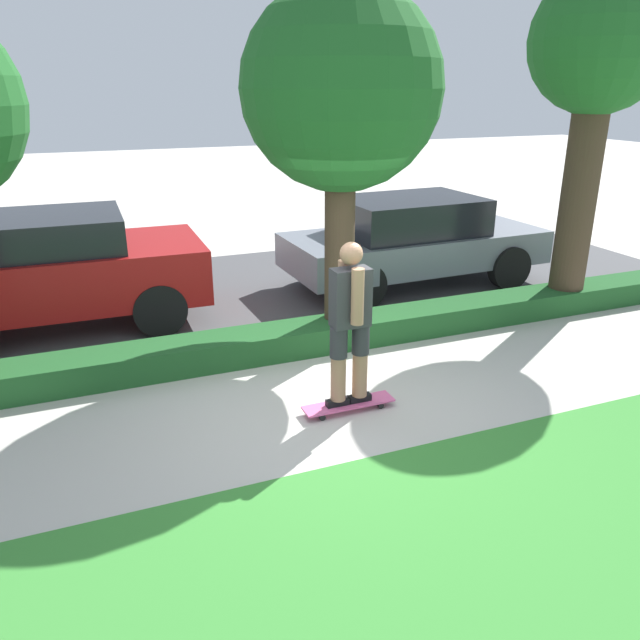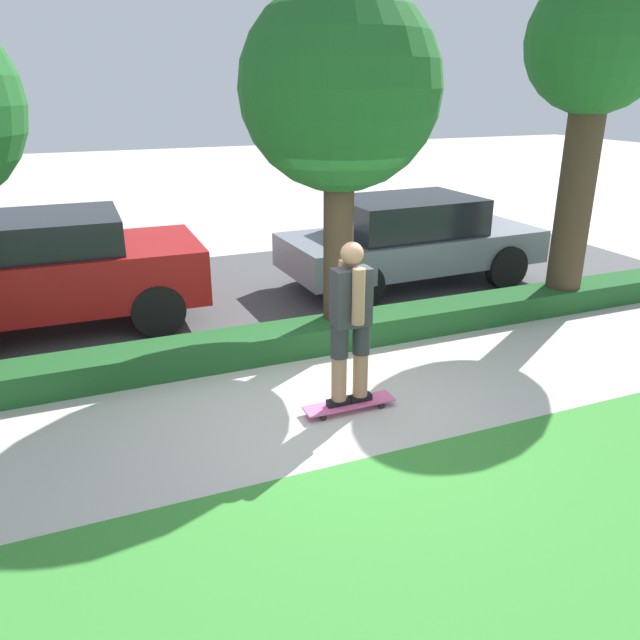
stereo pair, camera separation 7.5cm
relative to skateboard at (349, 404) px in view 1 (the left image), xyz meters
name	(u,v)px [view 1 (the left image)]	position (x,y,z in m)	size (l,w,h in m)	color
ground_plane	(338,408)	(-0.08, 0.10, -0.07)	(60.00, 60.00, 0.00)	#BCB7AD
grass_lawn_strip	(517,611)	(-0.08, -2.90, -0.07)	(16.02, 4.00, 0.01)	#388433
street_asphalt	(238,294)	(-0.08, 4.30, -0.07)	(16.02, 5.00, 0.01)	#474749
hedge_row	(289,340)	(-0.08, 1.70, 0.10)	(16.02, 0.60, 0.35)	#1E5123
skateboard	(349,404)	(0.00, 0.00, 0.00)	(1.00, 0.24, 0.09)	#DB5B93
skater_person	(350,321)	(0.00, 0.00, 0.95)	(0.51, 0.45, 1.75)	black
tree_mid	(341,93)	(0.66, 1.80, 3.10)	(2.41, 2.41, 4.43)	#423323
tree_far	(599,59)	(4.43, 1.71, 3.52)	(1.94, 1.94, 4.79)	#423323
parked_car_front	(56,268)	(-2.78, 3.83, 0.79)	(4.01, 1.99, 1.61)	maroon
parked_car_middle	(413,239)	(2.86, 3.71, 0.73)	(4.47, 1.96, 1.51)	slate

